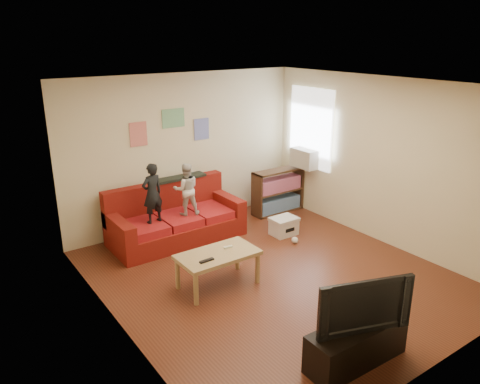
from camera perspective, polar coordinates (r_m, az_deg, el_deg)
room_shell at (r=6.34m, az=4.17°, el=0.67°), size 4.52×5.02×2.72m
sofa at (r=7.97m, az=-7.97°, el=-3.45°), size 2.20×1.01×0.97m
child_a at (r=7.43m, az=-10.64°, el=-0.16°), size 0.38×0.28×0.97m
child_b at (r=7.69m, az=-6.58°, el=0.34°), size 0.51×0.45×0.87m
coffee_table at (r=6.42m, az=-2.71°, el=-8.01°), size 1.10×0.60×0.49m
remote at (r=6.18m, az=-4.09°, el=-8.33°), size 0.21×0.06×0.02m
game_controller at (r=6.52m, az=-1.47°, el=-6.74°), size 0.13×0.05×0.03m
bookshelf at (r=9.09m, az=4.63°, el=-0.14°), size 1.06×0.32×0.85m
window at (r=8.90m, az=8.63°, el=7.70°), size 0.04×1.08×1.48m
ac_unit at (r=8.94m, az=7.90°, el=4.10°), size 0.28×0.55×0.35m
artwork_left at (r=7.89m, az=-12.28°, el=6.90°), size 0.30×0.01×0.40m
artwork_center at (r=8.12m, az=-8.13°, el=8.90°), size 0.42×0.01×0.32m
artwork_right at (r=8.43m, az=-4.71°, el=7.65°), size 0.30×0.01×0.38m
file_box at (r=8.14m, az=5.36°, el=-4.14°), size 0.45×0.34×0.31m
tv_stand at (r=5.30m, az=13.99°, el=-17.58°), size 1.17×0.41×0.44m
television at (r=5.02m, az=14.46°, el=-12.83°), size 1.02×0.46×0.59m
tissue at (r=7.86m, az=6.70°, el=-5.85°), size 0.13×0.13×0.11m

